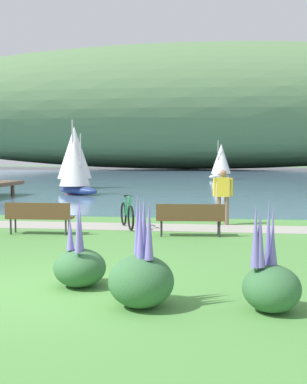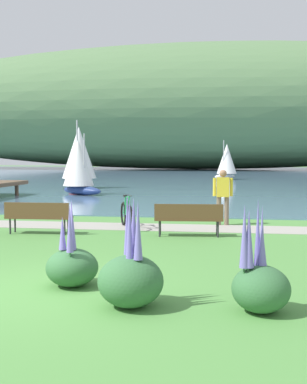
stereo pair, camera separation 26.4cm
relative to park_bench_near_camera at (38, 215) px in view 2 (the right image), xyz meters
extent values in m
plane|color=#518E42|center=(2.01, -5.36, -0.52)|extent=(200.00, 200.00, 0.00)
cube|color=#5B7F9E|center=(2.01, 44.03, -0.50)|extent=(180.00, 80.00, 0.04)
ellipsoid|color=#567A4C|center=(-0.32, 67.33, 9.52)|extent=(118.54, 28.00, 20.00)
cube|color=#A39E93|center=(2.01, 1.71, -0.52)|extent=(60.00, 1.50, 0.01)
cube|color=brown|center=(0.00, 0.08, -0.07)|extent=(1.81, 0.54, 0.05)
cube|color=brown|center=(0.00, -0.13, 0.15)|extent=(1.80, 0.10, 0.40)
cylinder|color=#2D2D33|center=(-0.77, 0.22, -0.30)|extent=(0.05, 0.05, 0.45)
cylinder|color=#2D2D33|center=(0.76, 0.27, -0.30)|extent=(0.05, 0.05, 0.45)
cylinder|color=#2D2D33|center=(-0.76, -0.11, -0.30)|extent=(0.05, 0.05, 0.45)
cylinder|color=#2D2D33|center=(0.77, -0.06, -0.30)|extent=(0.05, 0.05, 0.45)
cube|color=brown|center=(4.08, 0.28, -0.07)|extent=(1.84, 0.64, 0.05)
cube|color=brown|center=(4.10, 0.07, 0.15)|extent=(1.80, 0.20, 0.40)
cylinder|color=#2D2D33|center=(3.31, 0.38, -0.30)|extent=(0.05, 0.05, 0.45)
cylinder|color=#2D2D33|center=(4.83, 0.51, -0.30)|extent=(0.05, 0.05, 0.45)
cylinder|color=#2D2D33|center=(3.34, 0.04, -0.30)|extent=(0.05, 0.05, 0.45)
cylinder|color=#2D2D33|center=(4.86, 0.18, -0.30)|extent=(0.05, 0.05, 0.45)
torus|color=black|center=(2.35, 1.01, -0.16)|extent=(0.33, 0.69, 0.72)
torus|color=black|center=(1.95, 1.98, -0.16)|extent=(0.33, 0.69, 0.72)
cylinder|color=#1E8C4C|center=(2.22, 1.32, 0.15)|extent=(0.27, 0.58, 0.61)
cylinder|color=#1E8C4C|center=(2.20, 1.36, 0.41)|extent=(0.29, 0.62, 0.09)
cylinder|color=#1E8C4C|center=(2.09, 1.63, 0.12)|extent=(0.09, 0.13, 0.54)
cylinder|color=#1E8C4C|center=(2.03, 1.79, -0.15)|extent=(0.19, 0.41, 0.05)
cylinder|color=#1E8C4C|center=(2.01, 1.82, 0.11)|extent=(0.17, 0.35, 0.56)
cylinder|color=#1E8C4C|center=(2.34, 1.03, 0.14)|extent=(0.07, 0.09, 0.60)
cube|color=black|center=(2.08, 1.66, 0.42)|extent=(0.18, 0.26, 0.05)
cylinder|color=black|center=(2.33, 1.06, 0.48)|extent=(0.20, 0.45, 0.02)
cylinder|color=#72604C|center=(4.84, 2.46, -0.08)|extent=(0.14, 0.14, 0.88)
cylinder|color=#72604C|center=(5.08, 2.48, -0.08)|extent=(0.14, 0.14, 0.88)
cube|color=yellow|center=(4.96, 2.47, 0.66)|extent=(0.40, 0.25, 0.60)
sphere|color=#9E7051|center=(4.96, 2.47, 1.08)|extent=(0.22, 0.22, 0.22)
cylinder|color=yellow|center=(4.70, 2.45, 0.66)|extent=(0.09, 0.09, 0.56)
cylinder|color=yellow|center=(5.22, 2.49, 0.66)|extent=(0.09, 0.09, 0.56)
ellipsoid|color=#386B3D|center=(2.59, -5.02, -0.21)|extent=(0.85, 0.85, 0.62)
cylinder|color=#386B3D|center=(2.62, -5.10, 0.03)|extent=(0.02, 0.02, 0.12)
cone|color=#8470D1|center=(2.62, -5.10, 0.47)|extent=(0.11, 0.11, 0.75)
cylinder|color=#386B3D|center=(2.65, -5.29, 0.03)|extent=(0.02, 0.02, 0.12)
cone|color=#8470D1|center=(2.65, -5.29, 0.48)|extent=(0.11, 0.11, 0.77)
cylinder|color=#386B3D|center=(2.58, -5.00, 0.03)|extent=(0.02, 0.02, 0.12)
cone|color=#8470D1|center=(2.58, -5.00, 0.50)|extent=(0.15, 0.15, 0.81)
cylinder|color=#386B3D|center=(2.46, -5.09, 0.03)|extent=(0.02, 0.02, 0.12)
cone|color=#8470D1|center=(2.46, -5.09, 0.36)|extent=(0.12, 0.12, 0.53)
ellipsoid|color=#386B3D|center=(5.55, -5.94, -0.20)|extent=(0.80, 0.80, 0.65)
cylinder|color=#386B3D|center=(5.31, -6.07, 0.06)|extent=(0.02, 0.02, 0.12)
cone|color=#7A6BC6|center=(5.31, -6.07, 0.54)|extent=(0.12, 0.12, 0.85)
cylinder|color=#386B3D|center=(5.37, -6.04, 0.06)|extent=(0.02, 0.02, 0.12)
cone|color=#7A6BC6|center=(5.37, -6.04, 0.51)|extent=(0.14, 0.14, 0.78)
cylinder|color=#386B3D|center=(5.55, -5.92, 0.06)|extent=(0.02, 0.02, 0.12)
cone|color=#7A6BC6|center=(5.55, -5.92, 0.53)|extent=(0.10, 0.10, 0.83)
cylinder|color=#386B3D|center=(5.49, -5.89, 0.06)|extent=(0.02, 0.02, 0.12)
cone|color=#7A6BC6|center=(5.49, -5.89, 0.57)|extent=(0.10, 0.10, 0.92)
cylinder|color=#386B3D|center=(5.56, -5.90, 0.06)|extent=(0.02, 0.02, 0.12)
cone|color=#7A6BC6|center=(5.56, -5.90, 0.36)|extent=(0.12, 0.12, 0.50)
cylinder|color=#386B3D|center=(5.33, -5.93, 0.06)|extent=(0.02, 0.02, 0.12)
cone|color=#7A6BC6|center=(5.33, -5.93, 0.39)|extent=(0.11, 0.11, 0.56)
ellipsoid|color=#386B3D|center=(3.75, -5.96, -0.15)|extent=(0.93, 0.93, 0.74)
cylinder|color=#386B3D|center=(3.77, -5.84, 0.13)|extent=(0.02, 0.02, 0.12)
cone|color=#7A6BC6|center=(3.77, -5.84, 0.60)|extent=(0.14, 0.14, 0.83)
cylinder|color=#386B3D|center=(3.67, -5.78, 0.13)|extent=(0.02, 0.02, 0.12)
cone|color=#7A6BC6|center=(3.67, -5.78, 0.62)|extent=(0.11, 0.11, 0.88)
cylinder|color=#386B3D|center=(3.73, -5.96, 0.13)|extent=(0.02, 0.02, 0.12)
cone|color=#7A6BC6|center=(3.73, -5.96, 0.55)|extent=(0.09, 0.09, 0.73)
cylinder|color=#386B3D|center=(3.76, -6.06, 0.13)|extent=(0.02, 0.02, 0.12)
cone|color=#7A6BC6|center=(3.76, -6.06, 0.62)|extent=(0.10, 0.10, 0.86)
cylinder|color=#386B3D|center=(3.88, -6.11, 0.13)|extent=(0.02, 0.02, 0.12)
cone|color=#7A6BC6|center=(3.88, -6.11, 0.59)|extent=(0.13, 0.13, 0.81)
ellipsoid|color=white|center=(4.92, 31.81, -0.22)|extent=(2.34, 2.98, 0.53)
cylinder|color=#B2B2B2|center=(4.80, 31.62, 1.54)|extent=(0.08, 0.08, 3.00)
cone|color=white|center=(5.08, 32.05, 1.39)|extent=(2.46, 2.46, 2.70)
ellipsoid|color=navy|center=(-2.67, 12.84, -0.24)|extent=(2.82, 2.11, 0.49)
cylinder|color=#B2B2B2|center=(-2.48, 12.73, 1.41)|extent=(0.07, 0.07, 2.81)
cone|color=white|center=(-2.89, 12.98, 1.27)|extent=(2.29, 2.29, 2.53)
ellipsoid|color=#B22323|center=(-4.40, 17.79, -0.15)|extent=(1.52, 3.84, 0.65)
cylinder|color=#B2B2B2|center=(-4.36, 17.50, 2.04)|extent=(0.09, 0.09, 3.74)
cone|color=white|center=(-4.45, 18.14, 1.85)|extent=(2.48, 2.48, 3.36)
cylinder|color=brown|center=(-6.03, 12.03, -0.22)|extent=(0.20, 0.20, 0.60)
camera|label=1|loc=(4.80, -12.61, 1.60)|focal=45.62mm
camera|label=2|loc=(5.07, -12.57, 1.60)|focal=45.62mm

